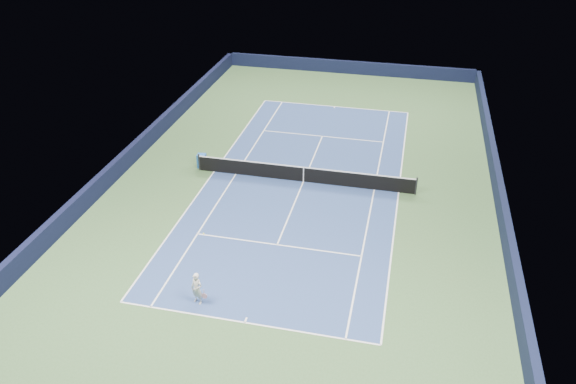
# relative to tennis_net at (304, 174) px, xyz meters

# --- Properties ---
(ground) EXTENTS (40.00, 40.00, 0.00)m
(ground) POSITION_rel_tennis_net_xyz_m (0.00, 0.00, -0.50)
(ground) COLOR #37572F
(ground) RESTS_ON ground
(wall_far) EXTENTS (22.00, 0.35, 1.10)m
(wall_far) POSITION_rel_tennis_net_xyz_m (0.00, 19.82, 0.05)
(wall_far) COLOR black
(wall_far) RESTS_ON ground
(wall_right) EXTENTS (0.35, 40.00, 1.10)m
(wall_right) POSITION_rel_tennis_net_xyz_m (10.82, 0.00, 0.05)
(wall_right) COLOR black
(wall_right) RESTS_ON ground
(wall_left) EXTENTS (0.35, 40.00, 1.10)m
(wall_left) POSITION_rel_tennis_net_xyz_m (-10.82, 0.00, 0.05)
(wall_left) COLOR black
(wall_left) RESTS_ON ground
(court_surface) EXTENTS (10.97, 23.77, 0.01)m
(court_surface) POSITION_rel_tennis_net_xyz_m (0.00, 0.00, -0.50)
(court_surface) COLOR navy
(court_surface) RESTS_ON ground
(baseline_far) EXTENTS (10.97, 0.08, 0.00)m
(baseline_far) POSITION_rel_tennis_net_xyz_m (0.00, 11.88, -0.50)
(baseline_far) COLOR white
(baseline_far) RESTS_ON ground
(baseline_near) EXTENTS (10.97, 0.08, 0.00)m
(baseline_near) POSITION_rel_tennis_net_xyz_m (0.00, -11.88, -0.50)
(baseline_near) COLOR white
(baseline_near) RESTS_ON ground
(sideline_doubles_right) EXTENTS (0.08, 23.77, 0.00)m
(sideline_doubles_right) POSITION_rel_tennis_net_xyz_m (5.49, 0.00, -0.50)
(sideline_doubles_right) COLOR white
(sideline_doubles_right) RESTS_ON ground
(sideline_doubles_left) EXTENTS (0.08, 23.77, 0.00)m
(sideline_doubles_left) POSITION_rel_tennis_net_xyz_m (-5.49, 0.00, -0.50)
(sideline_doubles_left) COLOR white
(sideline_doubles_left) RESTS_ON ground
(sideline_singles_right) EXTENTS (0.08, 23.77, 0.00)m
(sideline_singles_right) POSITION_rel_tennis_net_xyz_m (4.12, 0.00, -0.50)
(sideline_singles_right) COLOR white
(sideline_singles_right) RESTS_ON ground
(sideline_singles_left) EXTENTS (0.08, 23.77, 0.00)m
(sideline_singles_left) POSITION_rel_tennis_net_xyz_m (-4.12, 0.00, -0.50)
(sideline_singles_left) COLOR white
(sideline_singles_left) RESTS_ON ground
(service_line_far) EXTENTS (8.23, 0.08, 0.00)m
(service_line_far) POSITION_rel_tennis_net_xyz_m (0.00, 6.40, -0.50)
(service_line_far) COLOR white
(service_line_far) RESTS_ON ground
(service_line_near) EXTENTS (8.23, 0.08, 0.00)m
(service_line_near) POSITION_rel_tennis_net_xyz_m (0.00, -6.40, -0.50)
(service_line_near) COLOR white
(service_line_near) RESTS_ON ground
(center_service_line) EXTENTS (0.08, 12.80, 0.00)m
(center_service_line) POSITION_rel_tennis_net_xyz_m (0.00, 0.00, -0.50)
(center_service_line) COLOR white
(center_service_line) RESTS_ON ground
(center_mark_far) EXTENTS (0.08, 0.30, 0.00)m
(center_mark_far) POSITION_rel_tennis_net_xyz_m (0.00, 11.73, -0.50)
(center_mark_far) COLOR white
(center_mark_far) RESTS_ON ground
(center_mark_near) EXTENTS (0.08, 0.30, 0.00)m
(center_mark_near) POSITION_rel_tennis_net_xyz_m (0.00, -11.73, -0.50)
(center_mark_near) COLOR white
(center_mark_near) RESTS_ON ground
(tennis_net) EXTENTS (12.90, 0.10, 1.07)m
(tennis_net) POSITION_rel_tennis_net_xyz_m (0.00, 0.00, 0.00)
(tennis_net) COLOR black
(tennis_net) RESTS_ON ground
(sponsor_cube) EXTENTS (0.60, 0.52, 0.84)m
(sponsor_cube) POSITION_rel_tennis_net_xyz_m (-6.40, 0.42, -0.08)
(sponsor_cube) COLOR #1D5BB1
(sponsor_cube) RESTS_ON ground
(tennis_player) EXTENTS (0.77, 1.29, 2.90)m
(tennis_player) POSITION_rel_tennis_net_xyz_m (-2.26, -11.15, 0.25)
(tennis_player) COLOR silver
(tennis_player) RESTS_ON ground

